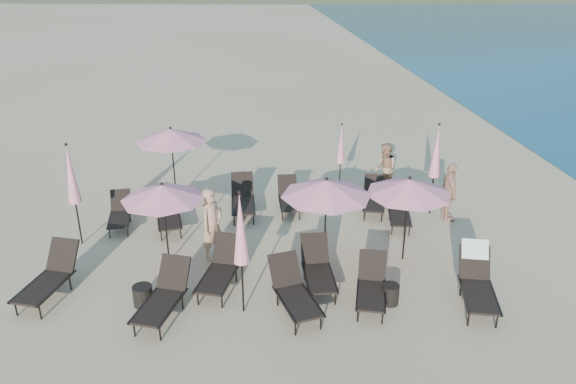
{
  "coord_description": "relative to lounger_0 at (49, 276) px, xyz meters",
  "views": [
    {
      "loc": [
        -1.68,
        -10.65,
        7.27
      ],
      "look_at": [
        -0.19,
        3.5,
        1.1
      ],
      "focal_mm": 35.0,
      "sensor_mm": 36.0,
      "label": 1
    }
  ],
  "objects": [
    {
      "name": "lounger_3",
      "position": [
        6.09,
        -0.22,
        -0.03
      ],
      "size": [
        0.68,
        1.75,
        1.0
      ],
      "rotation": [
        0.0,
        0.0,
        -0.01
      ],
      "color": "black",
      "rests_on": "ground"
    },
    {
      "name": "umbrella_closed_1",
      "position": [
        10.03,
        3.29,
        1.45
      ],
      "size": [
        0.33,
        0.33,
        2.8
      ],
      "color": "black",
      "rests_on": "ground"
    },
    {
      "name": "umbrella_closed_2",
      "position": [
        0.1,
        2.46,
        1.48
      ],
      "size": [
        0.33,
        0.33,
        2.84
      ],
      "color": "black",
      "rests_on": "ground"
    },
    {
      "name": "lounger_9",
      "position": [
        5.85,
        3.99,
        -0.08
      ],
      "size": [
        0.62,
        1.57,
        0.9
      ],
      "rotation": [
        0.0,
        0.0,
        -0.02
      ],
      "color": "black",
      "rests_on": "ground"
    },
    {
      "name": "umbrella_open_3",
      "position": [
        2.39,
        5.24,
        1.58
      ],
      "size": [
        2.19,
        2.19,
        2.35
      ],
      "color": "black",
      "rests_on": "ground"
    },
    {
      "name": "lounger_7",
      "position": [
        2.35,
        3.19,
        -0.05
      ],
      "size": [
        0.88,
        1.73,
        0.95
      ],
      "rotation": [
        0.0,
        0.0,
        0.15
      ],
      "color": "black",
      "rests_on": "ground"
    },
    {
      "name": "umbrella_closed_0",
      "position": [
        4.32,
        -1.07,
        1.5
      ],
      "size": [
        0.34,
        0.34,
        2.87
      ],
      "color": "black",
      "rests_on": "ground"
    },
    {
      "name": "beachgoer_c",
      "position": [
        10.37,
        2.84,
        0.37
      ],
      "size": [
        0.5,
        1.05,
        1.74
      ],
      "primitive_type": "imported",
      "rotation": [
        0.0,
        0.0,
        1.5
      ],
      "color": "tan",
      "rests_on": "ground"
    },
    {
      "name": "lounger_0",
      "position": [
        0.0,
        0.0,
        0.0
      ],
      "size": [
        1.24,
        1.98,
        1.06
      ],
      "rotation": [
        0.0,
        0.0,
        -0.31
      ],
      "color": "black",
      "rests_on": "ground"
    },
    {
      "name": "lounger_6",
      "position": [
        0.98,
        3.42,
        -0.09
      ],
      "size": [
        0.69,
        1.56,
        0.87
      ],
      "rotation": [
        0.0,
        0.0,
        0.07
      ],
      "color": "black",
      "rests_on": "ground"
    },
    {
      "name": "lounger_1",
      "position": [
        2.64,
        -1.01,
        -0.01
      ],
      "size": [
        1.25,
        1.94,
        1.04
      ],
      "rotation": [
        0.0,
        0.0,
        -0.34
      ],
      "color": "black",
      "rests_on": "ground"
    },
    {
      "name": "lounger_12",
      "position": [
        5.42,
        -1.14,
        -0.02
      ],
      "size": [
        1.1,
        1.91,
        1.03
      ],
      "rotation": [
        0.0,
        0.0,
        0.25
      ],
      "color": "black",
      "rests_on": "ground"
    },
    {
      "name": "lounger_11",
      "position": [
        8.91,
        2.8,
        -0.04
      ],
      "size": [
        0.85,
        1.63,
        0.97
      ],
      "rotation": [
        0.0,
        0.0,
        -0.2
      ],
      "color": "black",
      "rests_on": "ground"
    },
    {
      "name": "side_table_1",
      "position": [
        7.58,
        -1.12,
        -0.26
      ],
      "size": [
        0.39,
        0.39,
        0.47
      ],
      "primitive_type": "cylinder",
      "color": "black",
      "rests_on": "ground"
    },
    {
      "name": "umbrella_open_2",
      "position": [
        8.43,
        0.74,
        1.51
      ],
      "size": [
        2.11,
        2.11,
        2.27
      ],
      "color": "black",
      "rests_on": "ground"
    },
    {
      "name": "umbrella_closed_3",
      "position": [
        7.66,
        5.29,
        1.09
      ],
      "size": [
        0.27,
        0.27,
        2.28
      ],
      "color": "black",
      "rests_on": "ground"
    },
    {
      "name": "lounger_2",
      "position": [
        3.84,
        -0.03,
        -0.02
      ],
      "size": [
        1.18,
        1.9,
        1.02
      ],
      "rotation": [
        0.0,
        0.0,
        -0.31
      ],
      "color": "black",
      "rests_on": "ground"
    },
    {
      "name": "umbrella_open_1",
      "position": [
        6.4,
        0.69,
        1.59
      ],
      "size": [
        2.19,
        2.19,
        2.36
      ],
      "color": "black",
      "rests_on": "ground"
    },
    {
      "name": "umbrella_open_0",
      "position": [
        2.52,
        1.21,
        1.43
      ],
      "size": [
        2.03,
        2.03,
        2.19
      ],
      "color": "black",
      "rests_on": "ground"
    },
    {
      "name": "lounger_4",
      "position": [
        7.16,
        -1.03,
        -0.05
      ],
      "size": [
        1.02,
        1.75,
        0.95
      ],
      "rotation": [
        0.0,
        0.0,
        -0.26
      ],
      "color": "black",
      "rests_on": "ground"
    },
    {
      "name": "beachgoer_b",
      "position": [
        9.06,
        4.99,
        0.33
      ],
      "size": [
        0.68,
        0.85,
        1.65
      ],
      "primitive_type": "imported",
      "rotation": [
        0.0,
        0.0,
        -1.49
      ],
      "color": "#AC7F59",
      "rests_on": "ground"
    },
    {
      "name": "lounger_8",
      "position": [
        4.47,
        3.93,
        -0.02
      ],
      "size": [
        0.7,
        1.78,
        1.02
      ],
      "rotation": [
        0.0,
        0.0,
        -0.01
      ],
      "color": "black",
      "rests_on": "ground"
    },
    {
      "name": "beachgoer_a",
      "position": [
        3.64,
        1.34,
        0.45
      ],
      "size": [
        0.79,
        0.82,
        1.89
      ],
      "primitive_type": "imported",
      "rotation": [
        0.0,
        0.0,
        0.88
      ],
      "color": "tan",
      "rests_on": "ground"
    },
    {
      "name": "lounger_5",
      "position": [
        9.5,
        -1.22,
        0.06
      ],
      "size": [
        1.11,
        1.99,
        1.17
      ],
      "rotation": [
        0.0,
        0.0,
        -0.24
      ],
      "color": "black",
      "rests_on": "ground"
    },
    {
      "name": "side_table_0",
      "position": [
        2.12,
        -0.6,
        -0.26
      ],
      "size": [
        0.44,
        0.44,
        0.47
      ],
      "primitive_type": "cylinder",
      "color": "black",
      "rests_on": "ground"
    },
    {
      "name": "ground",
      "position": [
        5.9,
        -0.69,
        -0.5
      ],
      "size": [
        800.0,
        800.0,
        0.0
      ],
      "primitive_type": "plane",
      "color": "#D6BA8C",
      "rests_on": "ground"
    },
    {
      "name": "lounger_10",
      "position": [
        8.38,
        3.68,
        -0.07
      ],
      "size": [
        0.98,
        1.7,
        0.92
      ],
      "rotation": [
        0.0,
        0.0,
        -0.25
      ],
      "color": "black",
      "rests_on": "ground"
    }
  ]
}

